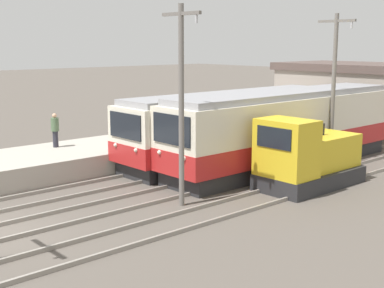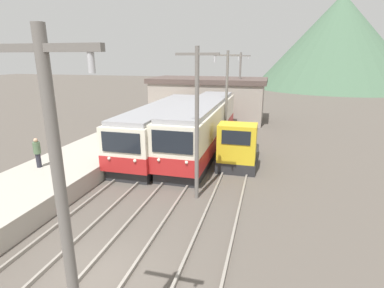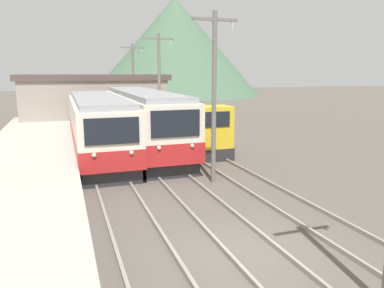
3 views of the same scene
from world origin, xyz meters
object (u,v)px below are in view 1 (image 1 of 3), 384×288
(shunting_locomotive, at_px, (307,159))
(catenary_mast_mid, at_px, (181,99))
(catenary_mast_far, at_px, (334,85))
(commuter_train_left, at_px, (233,129))
(commuter_train_center, at_px, (286,132))
(person_on_platform, at_px, (55,129))

(shunting_locomotive, height_order, catenary_mast_mid, catenary_mast_mid)
(shunting_locomotive, height_order, catenary_mast_far, catenary_mast_far)
(commuter_train_left, bearing_deg, commuter_train_center, 16.11)
(commuter_train_center, xyz_separation_m, person_on_platform, (-7.35, -8.45, 0.16))
(catenary_mast_mid, relative_size, catenary_mast_far, 1.00)
(commuter_train_left, relative_size, catenary_mast_far, 1.84)
(shunting_locomotive, xyz_separation_m, catenary_mast_far, (-1.49, 3.96, 2.78))
(catenary_mast_mid, bearing_deg, person_on_platform, -176.92)
(commuter_train_left, bearing_deg, catenary_mast_far, 28.95)
(catenary_mast_far, bearing_deg, catenary_mast_mid, -90.00)
(commuter_train_left, xyz_separation_m, person_on_platform, (-4.55, -7.64, 0.25))
(commuter_train_center, relative_size, catenary_mast_mid, 1.98)
(shunting_locomotive, bearing_deg, catenary_mast_far, 110.67)
(shunting_locomotive, relative_size, catenary_mast_far, 0.67)
(catenary_mast_far, bearing_deg, shunting_locomotive, -69.33)
(commuter_train_center, distance_m, catenary_mast_mid, 8.42)
(commuter_train_center, distance_m, catenary_mast_far, 3.14)
(commuter_train_left, distance_m, shunting_locomotive, 6.02)
(shunting_locomotive, distance_m, catenary_mast_far, 5.06)
(commuter_train_left, bearing_deg, catenary_mast_mid, -58.98)
(catenary_mast_mid, bearing_deg, shunting_locomotive, 75.05)
(commuter_train_left, height_order, commuter_train_center, commuter_train_center)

